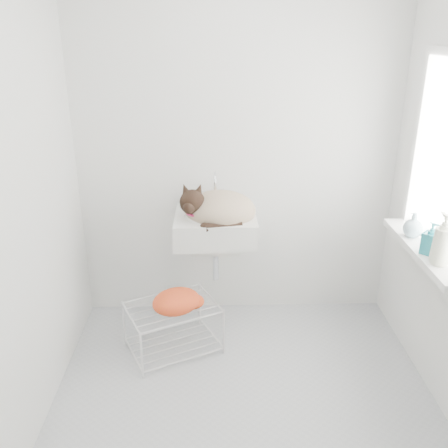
{
  "coord_description": "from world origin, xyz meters",
  "views": [
    {
      "loc": [
        -0.17,
        -2.24,
        1.99
      ],
      "look_at": [
        -0.1,
        0.5,
        0.88
      ],
      "focal_mm": 38.92,
      "sensor_mm": 36.0,
      "label": 1
    }
  ],
  "objects_px": {
    "sink": "(215,215)",
    "bottle_b": "(428,254)",
    "bottle_a": "(438,264)",
    "wire_rack": "(173,329)",
    "bottle_c": "(412,236)",
    "cat": "(217,210)"
  },
  "relations": [
    {
      "from": "bottle_c",
      "to": "bottle_b",
      "type": "bearing_deg",
      "value": -90.0
    },
    {
      "from": "bottle_a",
      "to": "bottle_b",
      "type": "relative_size",
      "value": 1.29
    },
    {
      "from": "sink",
      "to": "cat",
      "type": "relative_size",
      "value": 1.07
    },
    {
      "from": "wire_rack",
      "to": "bottle_b",
      "type": "distance_m",
      "value": 1.64
    },
    {
      "from": "sink",
      "to": "bottle_b",
      "type": "xyz_separation_m",
      "value": [
        1.15,
        -0.62,
        0.0
      ]
    },
    {
      "from": "wire_rack",
      "to": "bottle_c",
      "type": "distance_m",
      "value": 1.6
    },
    {
      "from": "cat",
      "to": "bottle_c",
      "type": "xyz_separation_m",
      "value": [
        1.14,
        -0.37,
        -0.04
      ]
    },
    {
      "from": "wire_rack",
      "to": "bottle_a",
      "type": "distance_m",
      "value": 1.67
    },
    {
      "from": "sink",
      "to": "cat",
      "type": "height_order",
      "value": "cat"
    },
    {
      "from": "wire_rack",
      "to": "bottle_a",
      "type": "bearing_deg",
      "value": -18.13
    },
    {
      "from": "cat",
      "to": "bottle_b",
      "type": "bearing_deg",
      "value": -22.98
    },
    {
      "from": "sink",
      "to": "bottle_b",
      "type": "bearing_deg",
      "value": -28.38
    },
    {
      "from": "cat",
      "to": "sink",
      "type": "bearing_deg",
      "value": 127.23
    },
    {
      "from": "cat",
      "to": "bottle_a",
      "type": "distance_m",
      "value": 1.35
    },
    {
      "from": "bottle_c",
      "to": "sink",
      "type": "bearing_deg",
      "value": 161.46
    },
    {
      "from": "sink",
      "to": "cat",
      "type": "distance_m",
      "value": 0.05
    },
    {
      "from": "wire_rack",
      "to": "bottle_a",
      "type": "xyz_separation_m",
      "value": [
        1.44,
        -0.47,
        0.7
      ]
    },
    {
      "from": "wire_rack",
      "to": "bottle_b",
      "type": "relative_size",
      "value": 3.05
    },
    {
      "from": "wire_rack",
      "to": "bottle_c",
      "type": "relative_size",
      "value": 3.74
    },
    {
      "from": "sink",
      "to": "bottle_b",
      "type": "relative_size",
      "value": 2.95
    },
    {
      "from": "wire_rack",
      "to": "sink",
      "type": "bearing_deg",
      "value": 44.02
    },
    {
      "from": "cat",
      "to": "bottle_b",
      "type": "height_order",
      "value": "cat"
    }
  ]
}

